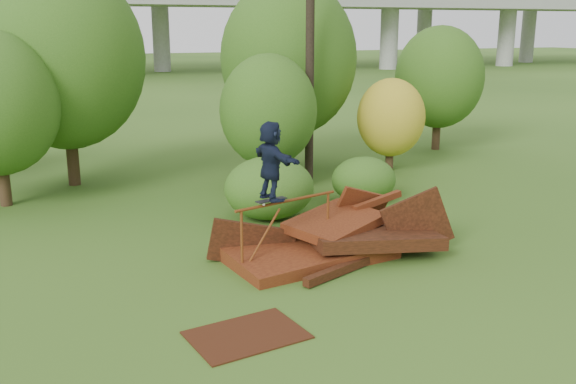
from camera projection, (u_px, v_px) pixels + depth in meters
name	position (u px, v px, depth m)	size (l,w,h in m)	color
ground	(361.00, 287.00, 13.09)	(240.00, 240.00, 0.00)	#2D5116
scrap_pile	(332.00, 241.00, 14.84)	(5.74, 3.12, 1.87)	#41160B
grind_rail	(287.00, 216.00, 14.14)	(2.62, 0.81, 1.48)	brown
skateboard	(271.00, 200.00, 13.78)	(0.75, 0.39, 0.08)	black
skater	(271.00, 161.00, 13.56)	(1.57, 0.50, 1.70)	black
flat_plate	(247.00, 335.00, 11.02)	(1.91, 1.37, 0.03)	#3A1A0C
tree_1	(64.00, 58.00, 20.51)	(5.14, 5.14, 7.15)	black
tree_2	(268.00, 111.00, 20.26)	(3.10, 3.10, 4.36)	black
tree_3	(289.00, 59.00, 23.31)	(4.96, 4.96, 6.88)	black
tree_4	(391.00, 118.00, 23.11)	(2.45, 2.45, 3.39)	black
tree_5	(439.00, 77.00, 26.98)	(3.72, 3.72, 5.22)	black
shrub_left	(269.00, 188.00, 17.57)	(2.49, 2.30, 1.73)	#274E14
shrub_right	(364.00, 180.00, 19.23)	(1.96, 1.80, 1.39)	#274E14
utility_pole	(310.00, 25.00, 20.22)	(1.40, 0.28, 10.25)	black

